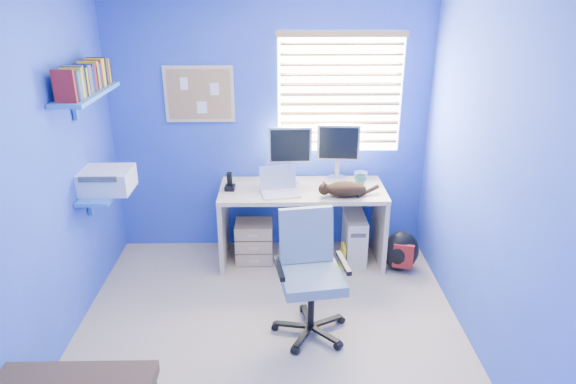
{
  "coord_description": "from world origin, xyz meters",
  "views": [
    {
      "loc": [
        0.08,
        -3.14,
        2.49
      ],
      "look_at": [
        0.15,
        0.65,
        0.95
      ],
      "focal_mm": 32.0,
      "sensor_mm": 36.0,
      "label": 1
    }
  ],
  "objects_px": {
    "desk": "(302,224)",
    "office_chair": "(310,290)",
    "laptop": "(280,183)",
    "tower_pc": "(354,237)",
    "cat": "(346,189)"
  },
  "relations": [
    {
      "from": "desk",
      "to": "office_chair",
      "type": "distance_m",
      "value": 1.1
    },
    {
      "from": "desk",
      "to": "laptop",
      "type": "bearing_deg",
      "value": -144.69
    },
    {
      "from": "laptop",
      "to": "tower_pc",
      "type": "distance_m",
      "value": 0.96
    },
    {
      "from": "laptop",
      "to": "office_chair",
      "type": "height_order",
      "value": "laptop"
    },
    {
      "from": "tower_pc",
      "to": "office_chair",
      "type": "relative_size",
      "value": 0.48
    },
    {
      "from": "desk",
      "to": "laptop",
      "type": "height_order",
      "value": "laptop"
    },
    {
      "from": "desk",
      "to": "tower_pc",
      "type": "bearing_deg",
      "value": 0.98
    },
    {
      "from": "cat",
      "to": "tower_pc",
      "type": "xyz_separation_m",
      "value": [
        0.13,
        0.2,
        -0.58
      ]
    },
    {
      "from": "desk",
      "to": "tower_pc",
      "type": "distance_m",
      "value": 0.53
    },
    {
      "from": "cat",
      "to": "office_chair",
      "type": "relative_size",
      "value": 0.39
    },
    {
      "from": "office_chair",
      "to": "cat",
      "type": "bearing_deg",
      "value": 68.11
    },
    {
      "from": "cat",
      "to": "laptop",
      "type": "bearing_deg",
      "value": 169.14
    },
    {
      "from": "laptop",
      "to": "office_chair",
      "type": "xyz_separation_m",
      "value": [
        0.22,
        -0.95,
        -0.5
      ]
    },
    {
      "from": "laptop",
      "to": "cat",
      "type": "height_order",
      "value": "laptop"
    },
    {
      "from": "laptop",
      "to": "cat",
      "type": "xyz_separation_m",
      "value": [
        0.58,
        -0.05,
        -0.04
      ]
    }
  ]
}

